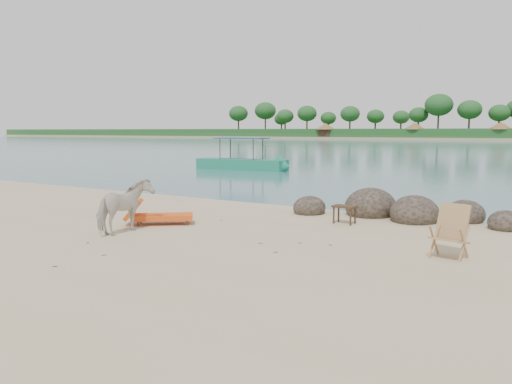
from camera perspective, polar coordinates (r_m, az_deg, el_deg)
boulders at (r=15.16m, az=15.77°, el=-2.12°), size 6.34×2.85×1.12m
cow at (r=12.77m, az=-14.75°, el=-1.74°), size 0.84×1.62×1.33m
side_table at (r=13.83m, az=10.07°, el=-2.70°), size 0.64×0.44×0.50m
lounge_chair at (r=13.79m, az=-10.57°, el=-2.54°), size 1.98×1.76×0.59m
deck_chair at (r=10.65m, az=21.22°, el=-4.44°), size 0.82×0.87×1.06m
boat_near at (r=33.67m, az=-1.69°, el=5.61°), size 7.21×2.06×3.45m
dead_leaves at (r=11.62m, az=-8.06°, el=-5.75°), size 5.96×5.82×0.00m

